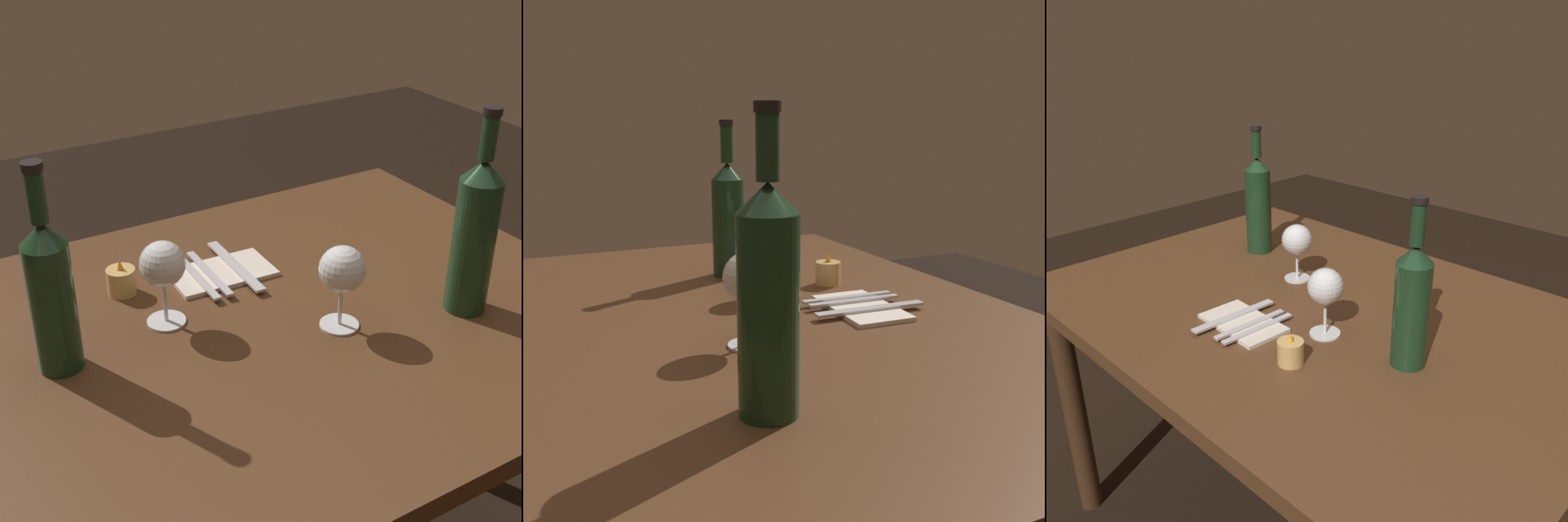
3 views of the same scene
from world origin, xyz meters
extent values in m
cube|color=#56351E|center=(0.00, 0.00, 0.72)|extent=(1.30, 0.90, 0.04)
cylinder|color=#412816|center=(0.58, -0.38, 0.35)|extent=(0.06, 0.06, 0.70)
cylinder|color=#412816|center=(0.58, 0.38, 0.35)|extent=(0.06, 0.06, 0.70)
cylinder|color=white|center=(-0.10, 0.08, 0.74)|extent=(0.07, 0.07, 0.00)
cylinder|color=white|center=(-0.10, 0.08, 0.78)|extent=(0.01, 0.01, 0.08)
sphere|color=white|center=(-0.10, 0.08, 0.85)|extent=(0.08, 0.08, 0.08)
cylinder|color=#510A14|center=(-0.10, 0.08, 0.85)|extent=(0.06, 0.06, 0.02)
cylinder|color=white|center=(0.15, -0.08, 0.74)|extent=(0.07, 0.07, 0.00)
cylinder|color=white|center=(0.15, -0.08, 0.78)|extent=(0.01, 0.01, 0.07)
sphere|color=white|center=(0.15, -0.08, 0.85)|extent=(0.08, 0.08, 0.08)
cylinder|color=#510A14|center=(0.15, -0.08, 0.85)|extent=(0.06, 0.06, 0.02)
cylinder|color=#19381E|center=(-0.29, 0.05, 0.84)|extent=(0.07, 0.07, 0.21)
cone|color=#19381E|center=(-0.29, 0.05, 0.97)|extent=(0.07, 0.07, 0.03)
cylinder|color=#19381E|center=(-0.29, 0.05, 1.02)|extent=(0.03, 0.03, 0.08)
cylinder|color=black|center=(-0.29, 0.05, 1.07)|extent=(0.03, 0.03, 0.01)
cylinder|color=#19381E|center=(0.37, -0.14, 0.86)|extent=(0.07, 0.07, 0.24)
cone|color=#19381E|center=(0.37, -0.14, 0.99)|extent=(0.07, 0.07, 0.04)
cylinder|color=#19381E|center=(0.37, -0.14, 1.05)|extent=(0.03, 0.03, 0.07)
cylinder|color=black|center=(0.37, -0.14, 1.09)|extent=(0.03, 0.03, 0.01)
cylinder|color=#DBB266|center=(-0.12, 0.21, 0.76)|extent=(0.05, 0.05, 0.05)
cylinder|color=white|center=(-0.12, 0.21, 0.76)|extent=(0.04, 0.04, 0.03)
cone|color=#F99E2D|center=(-0.12, 0.21, 0.80)|extent=(0.01, 0.01, 0.02)
cube|color=silver|center=(0.06, 0.18, 0.74)|extent=(0.20, 0.12, 0.01)
cube|color=silver|center=(0.03, 0.18, 0.75)|extent=(0.02, 0.18, 0.00)
cube|color=silver|center=(0.01, 0.18, 0.75)|extent=(0.02, 0.18, 0.00)
cube|color=silver|center=(0.09, 0.18, 0.75)|extent=(0.03, 0.21, 0.00)
camera|label=1|loc=(-0.51, -0.92, 1.44)|focal=52.20mm
camera|label=2|loc=(1.00, -0.42, 1.08)|focal=44.10mm
camera|label=3|loc=(-0.80, 0.85, 1.34)|focal=38.95mm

